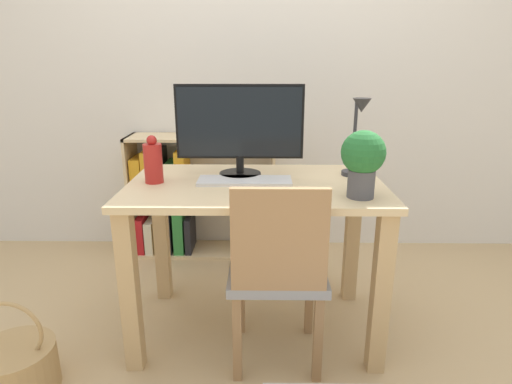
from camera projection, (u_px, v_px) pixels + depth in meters
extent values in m
plane|color=tan|center=(256.00, 327.00, 2.12)|extent=(10.00, 10.00, 0.00)
cube|color=silver|center=(258.00, 54.00, 2.74)|extent=(8.00, 0.05, 2.60)
cube|color=#D8BC8C|center=(256.00, 186.00, 1.90)|extent=(1.13, 0.69, 0.03)
cube|color=tan|center=(130.00, 293.00, 1.74)|extent=(0.07, 0.07, 0.71)
cube|color=tan|center=(381.00, 294.00, 1.73)|extent=(0.07, 0.07, 0.71)
cube|color=tan|center=(161.00, 237.00, 2.29)|extent=(0.07, 0.07, 0.71)
cube|color=tan|center=(352.00, 238.00, 2.28)|extent=(0.07, 0.07, 0.71)
cylinder|color=black|center=(240.00, 174.00, 2.00)|extent=(0.19, 0.19, 0.02)
cylinder|color=black|center=(240.00, 164.00, 1.99)|extent=(0.04, 0.04, 0.08)
cube|color=black|center=(240.00, 122.00, 1.94)|extent=(0.58, 0.02, 0.33)
cube|color=black|center=(240.00, 122.00, 1.93)|extent=(0.56, 0.03, 0.31)
cube|color=silver|center=(245.00, 181.00, 1.90)|extent=(0.41, 0.15, 0.02)
cylinder|color=#B2231E|center=(153.00, 163.00, 1.88)|extent=(0.08, 0.08, 0.17)
sphere|color=#B2231E|center=(152.00, 140.00, 1.85)|extent=(0.04, 0.04, 0.04)
cylinder|color=#2D2D33|center=(352.00, 173.00, 2.02)|extent=(0.10, 0.10, 0.02)
cylinder|color=#2D2D33|center=(355.00, 136.00, 1.97)|extent=(0.02, 0.02, 0.34)
cylinder|color=#2D2D33|center=(360.00, 100.00, 1.87)|extent=(0.01, 0.10, 0.01)
cone|color=#2D2D33|center=(362.00, 105.00, 1.83)|extent=(0.08, 0.08, 0.06)
cylinder|color=#4C4C51|center=(361.00, 184.00, 1.68)|extent=(0.11, 0.11, 0.11)
sphere|color=#23662D|center=(363.00, 153.00, 1.64)|extent=(0.17, 0.17, 0.17)
cube|color=gray|center=(277.00, 271.00, 1.80)|extent=(0.40, 0.40, 0.04)
cube|color=#9E754C|center=(280.00, 240.00, 1.56)|extent=(0.36, 0.03, 0.40)
cube|color=#9E754C|center=(237.00, 338.00, 1.72)|extent=(0.04, 0.04, 0.39)
cube|color=#9E754C|center=(318.00, 339.00, 1.71)|extent=(0.04, 0.04, 0.39)
cube|color=#9E754C|center=(241.00, 295.00, 2.03)|extent=(0.04, 0.04, 0.39)
cube|color=#9E754C|center=(309.00, 296.00, 2.02)|extent=(0.04, 0.04, 0.39)
cube|color=#D8BC8C|center=(134.00, 195.00, 2.85)|extent=(0.02, 0.28, 0.80)
cube|color=#D8BC8C|center=(273.00, 196.00, 2.84)|extent=(0.02, 0.28, 0.80)
cube|color=#D8BC8C|center=(205.00, 250.00, 2.96)|extent=(0.95, 0.28, 0.02)
cube|color=#D8BC8C|center=(201.00, 137.00, 2.73)|extent=(0.95, 0.28, 0.02)
cube|color=#D8BC8C|center=(203.00, 196.00, 2.84)|extent=(0.91, 0.28, 0.02)
cube|color=red|center=(144.00, 232.00, 2.93)|extent=(0.05, 0.24, 0.24)
cube|color=beige|center=(152.00, 234.00, 2.93)|extent=(0.05, 0.24, 0.22)
cube|color=orange|center=(161.00, 233.00, 2.93)|extent=(0.04, 0.24, 0.22)
cube|color=black|center=(170.00, 228.00, 2.92)|extent=(0.05, 0.24, 0.30)
cube|color=#2D7F38|center=(181.00, 229.00, 2.92)|extent=(0.07, 0.24, 0.29)
cube|color=black|center=(190.00, 232.00, 2.92)|extent=(0.04, 0.24, 0.24)
cube|color=orange|center=(140.00, 176.00, 2.81)|extent=(0.07, 0.24, 0.26)
cube|color=orange|center=(150.00, 172.00, 2.80)|extent=(0.06, 0.24, 0.30)
cube|color=black|center=(160.00, 172.00, 2.80)|extent=(0.06, 0.24, 0.31)
cube|color=#2D7F38|center=(171.00, 178.00, 2.81)|extent=(0.06, 0.24, 0.22)
cube|color=orange|center=(183.00, 172.00, 2.80)|extent=(0.06, 0.24, 0.30)
cylinder|color=tan|center=(16.00, 369.00, 1.69)|extent=(0.31, 0.31, 0.19)
torus|color=tan|center=(9.00, 332.00, 1.64)|extent=(0.26, 0.02, 0.26)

